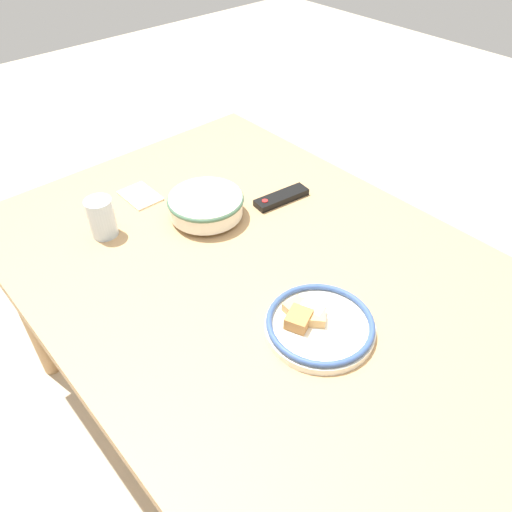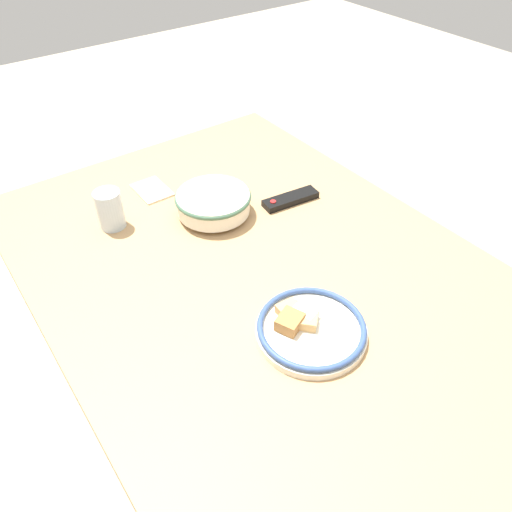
{
  "view_description": "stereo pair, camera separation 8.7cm",
  "coord_description": "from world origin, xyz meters",
  "views": [
    {
      "loc": [
        0.68,
        -0.63,
        1.56
      ],
      "look_at": [
        -0.03,
        -0.01,
        0.74
      ],
      "focal_mm": 35.0,
      "sensor_mm": 36.0,
      "label": 1
    },
    {
      "loc": [
        0.74,
        -0.57,
        1.56
      ],
      "look_at": [
        -0.03,
        -0.01,
        0.74
      ],
      "focal_mm": 35.0,
      "sensor_mm": 36.0,
      "label": 2
    }
  ],
  "objects": [
    {
      "name": "folded_napkin",
      "position": [
        -0.5,
        -0.06,
        0.71
      ],
      "size": [
        0.13,
        0.09,
        0.01
      ],
      "color": "beige",
      "rests_on": "dining_table"
    },
    {
      "name": "drinking_glass",
      "position": [
        -0.41,
        -0.23,
        0.76
      ],
      "size": [
        0.07,
        0.07,
        0.11
      ],
      "color": "silver",
      "rests_on": "dining_table"
    },
    {
      "name": "tv_remote",
      "position": [
        -0.2,
        0.25,
        0.71
      ],
      "size": [
        0.07,
        0.18,
        0.02
      ],
      "rotation": [
        0.0,
        0.0,
        3.02
      ],
      "color": "black",
      "rests_on": "dining_table"
    },
    {
      "name": "food_plate",
      "position": [
        0.22,
        -0.04,
        0.72
      ],
      "size": [
        0.25,
        0.25,
        0.05
      ],
      "color": "silver",
      "rests_on": "dining_table"
    },
    {
      "name": "dining_table",
      "position": [
        0.0,
        0.0,
        0.64
      ],
      "size": [
        1.52,
        1.04,
        0.7
      ],
      "color": "tan",
      "rests_on": "ground_plane"
    },
    {
      "name": "ground_plane",
      "position": [
        0.0,
        0.0,
        0.0
      ],
      "size": [
        8.0,
        8.0,
        0.0
      ],
      "primitive_type": "plane",
      "color": "#B7A88E"
    },
    {
      "name": "noodle_bowl",
      "position": [
        -0.29,
        0.03,
        0.74
      ],
      "size": [
        0.22,
        0.22,
        0.07
      ],
      "color": "silver",
      "rests_on": "dining_table"
    }
  ]
}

